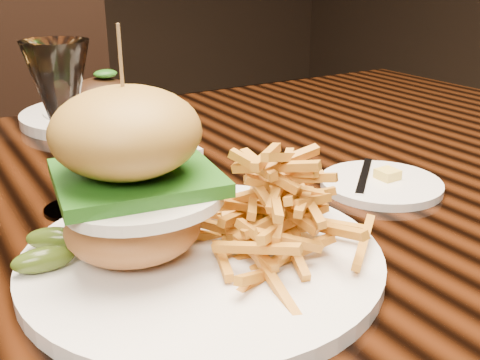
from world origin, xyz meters
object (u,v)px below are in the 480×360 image
dining_table (182,237)px  chair_far (42,151)px  burger_plate (199,205)px  far_dish (101,111)px  wine_glass (60,89)px

dining_table → chair_far: 0.90m
dining_table → burger_plate: size_ratio=4.91×
dining_table → far_dish: 0.35m
wine_glass → far_dish: size_ratio=0.68×
dining_table → burger_plate: 0.25m
dining_table → wine_glass: size_ratio=8.59×
dining_table → chair_far: chair_far is taller
burger_plate → dining_table: bearing=90.1°
burger_plate → chair_far: (0.09, 1.09, -0.27)m
chair_far → wine_glass: bearing=-97.0°
wine_glass → chair_far: size_ratio=0.20×
dining_table → chair_far: size_ratio=1.68×
burger_plate → far_dish: (0.09, 0.54, -0.04)m
burger_plate → far_dish: 0.55m
wine_glass → chair_far: chair_far is taller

